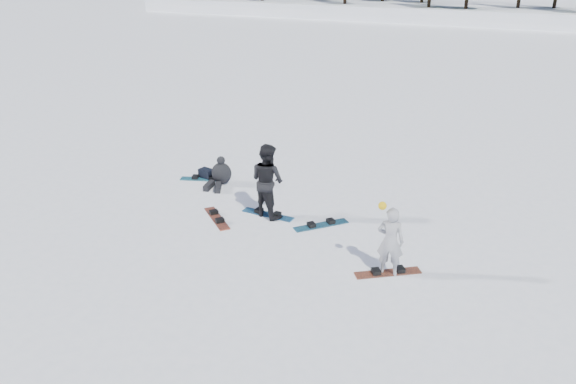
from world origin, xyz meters
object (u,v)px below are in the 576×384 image
object	(u,v)px
gear_bag	(206,174)
snowboard_loose_b	(217,218)
snowboard_loose_c	(204,179)
snowboarder_man	(267,181)
seated_rider	(221,174)
snowboard_loose_a	(321,225)
snowboarder_woman	(390,241)

from	to	relation	value
gear_bag	snowboard_loose_b	world-z (taller)	gear_bag
snowboard_loose_c	snowboard_loose_b	distance (m)	2.96
snowboarder_man	snowboard_loose_c	xyz separation A→B (m)	(-3.04, 1.45, -1.00)
gear_bag	snowboarder_man	bearing A→B (deg)	-27.80
seated_rider	snowboard_loose_b	xyz separation A→B (m)	(1.22, -2.16, -0.33)
gear_bag	snowboard_loose_a	bearing A→B (deg)	-18.90
gear_bag	snowboard_loose_c	distance (m)	0.21
snowboarder_woman	gear_bag	bearing A→B (deg)	-31.79
seated_rider	snowboard_loose_a	size ratio (longest dim) A/B	0.77
seated_rider	snowboard_loose_c	size ratio (longest dim) A/B	0.77
snowboarder_woman	snowboarder_man	size ratio (longest dim) A/B	0.86
snowboarder_woman	snowboard_loose_c	xyz separation A→B (m)	(-6.87, 3.00, -0.81)
seated_rider	snowboard_loose_a	xyz separation A→B (m)	(3.91, -1.32, -0.33)
snowboarder_woman	seated_rider	size ratio (longest dim) A/B	1.53
snowboarder_woman	snowboard_loose_a	xyz separation A→B (m)	(-2.27, 1.58, -0.81)
snowboarder_woman	snowboard_loose_b	xyz separation A→B (m)	(-4.96, 0.74, -0.81)
snowboarder_man	snowboard_loose_a	size ratio (longest dim) A/B	1.36
snowboard_loose_a	snowboarder_woman	bearing A→B (deg)	-82.91
snowboarder_man	gear_bag	xyz separation A→B (m)	(-3.05, 1.61, -0.87)
snowboard_loose_a	snowboard_loose_b	bearing A→B (deg)	149.16
snowboarder_man	snowboarder_woman	bearing A→B (deg)	175.74
snowboarder_man	gear_bag	size ratio (longest dim) A/B	4.52
snowboard_loose_b	snowboarder_man	bearing A→B (deg)	76.39
snowboard_loose_b	seated_rider	bearing A→B (deg)	160.13
snowboarder_woman	snowboard_loose_c	bearing A→B (deg)	-30.72
seated_rider	snowboard_loose_b	distance (m)	2.50
snowboard_loose_a	snowboard_loose_c	bearing A→B (deg)	114.75
snowboarder_man	snowboard_loose_c	size ratio (longest dim) A/B	1.36
snowboarder_man	snowboard_loose_a	world-z (taller)	snowboarder_man
snowboarder_man	gear_bag	distance (m)	3.55
seated_rider	snowboard_loose_a	world-z (taller)	seated_rider
snowboarder_woman	snowboard_loose_a	distance (m)	2.88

